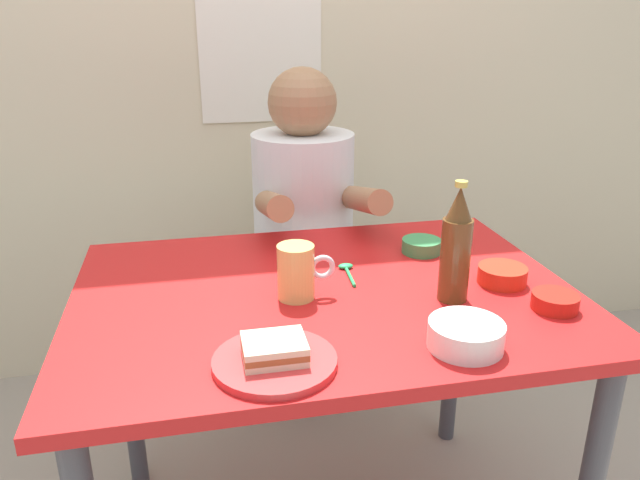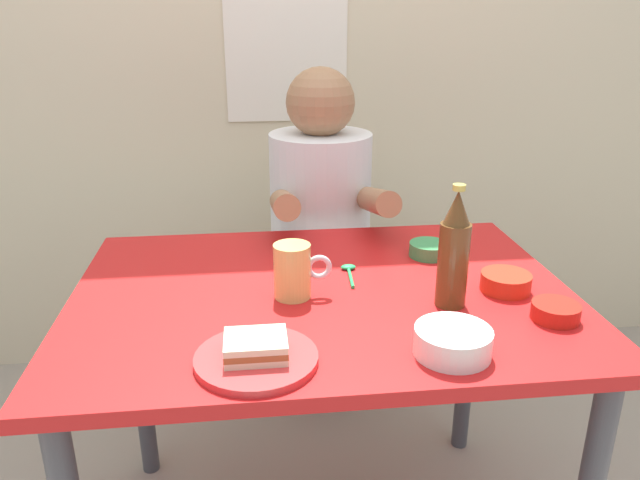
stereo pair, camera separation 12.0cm
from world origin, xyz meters
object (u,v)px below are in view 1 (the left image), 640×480
at_px(dining_table, 325,327).
at_px(plate_orange, 275,361).
at_px(dip_bowl_green, 421,245).
at_px(sandwich, 274,349).
at_px(beer_bottle, 456,247).
at_px(person_seated, 304,199).
at_px(stool, 304,314).
at_px(beer_mug, 297,272).

xyz_separation_m(dining_table, plate_orange, (-0.15, -0.28, 0.10)).
height_order(dining_table, dip_bowl_green, dip_bowl_green).
xyz_separation_m(sandwich, beer_bottle, (0.41, 0.18, 0.09)).
bearing_deg(person_seated, plate_orange, -103.78).
bearing_deg(dining_table, person_seated, 83.64).
distance_m(stool, plate_orange, 1.02).
bearing_deg(dip_bowl_green, beer_bottle, -96.93).
xyz_separation_m(beer_bottle, dip_bowl_green, (0.03, 0.27, -0.10)).
distance_m(stool, dip_bowl_green, 0.66).
xyz_separation_m(stool, beer_mug, (-0.13, -0.65, 0.45)).
height_order(dining_table, person_seated, person_seated).
distance_m(sandwich, beer_bottle, 0.46).
bearing_deg(sandwich, stool, 76.38).
relative_size(stool, beer_mug, 3.57).
bearing_deg(stool, dining_table, -96.25).
height_order(plate_orange, dip_bowl_green, dip_bowl_green).
xyz_separation_m(dining_table, beer_bottle, (0.26, -0.10, 0.21)).
xyz_separation_m(person_seated, plate_orange, (-0.22, -0.90, -0.02)).
relative_size(dining_table, person_seated, 1.53).
bearing_deg(beer_mug, person_seated, 78.16).
bearing_deg(person_seated, dip_bowl_green, -63.76).
bearing_deg(plate_orange, person_seated, 76.22).
relative_size(dining_table, sandwich, 10.00).
bearing_deg(dining_table, stool, 83.75).
relative_size(dining_table, stool, 2.44).
relative_size(beer_mug, beer_bottle, 0.48).
bearing_deg(beer_bottle, stool, 104.53).
bearing_deg(sandwich, person_seated, 76.22).
bearing_deg(beer_bottle, sandwich, -156.22).
relative_size(plate_orange, sandwich, 2.00).
height_order(sandwich, beer_bottle, beer_bottle).
bearing_deg(sandwich, plate_orange, -90.00).
distance_m(dining_table, stool, 0.70).
xyz_separation_m(sandwich, beer_mug, (0.09, 0.26, 0.03)).
relative_size(plate_orange, beer_mug, 1.75).
xyz_separation_m(person_seated, beer_mug, (-0.13, -0.64, 0.03)).
relative_size(person_seated, beer_mug, 5.71).
distance_m(person_seated, beer_bottle, 0.75).
relative_size(stool, person_seated, 0.63).
height_order(sandwich, beer_mug, beer_mug).
bearing_deg(beer_mug, dining_table, 20.58).
distance_m(person_seated, plate_orange, 0.93).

